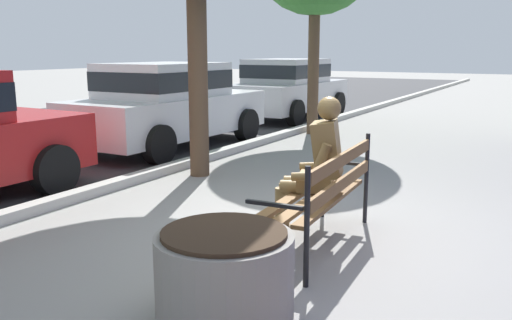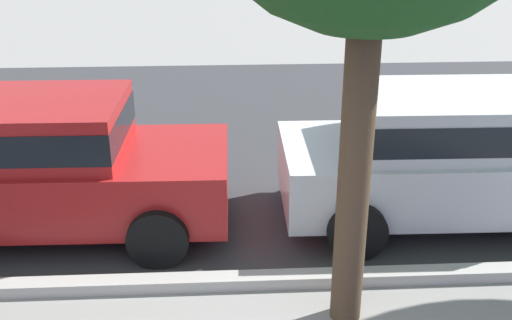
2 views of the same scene
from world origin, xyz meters
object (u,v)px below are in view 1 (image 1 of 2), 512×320
object	(u,v)px
bronze_statue_seated	(312,170)
parked_car_white	(168,102)
park_bench	(324,190)
parked_car_silver	(288,87)
concrete_planter	(225,274)

from	to	relation	value
bronze_statue_seated	parked_car_white	bearing A→B (deg)	53.01
park_bench	parked_car_white	xyz separation A→B (m)	(3.43, 4.51, 0.30)
park_bench	parked_car_silver	distance (m)	9.60
concrete_planter	parked_car_white	bearing A→B (deg)	41.63
park_bench	bronze_statue_seated	xyz separation A→B (m)	(0.19, 0.21, 0.12)
bronze_statue_seated	parked_car_silver	world-z (taller)	parked_car_silver
park_bench	concrete_planter	bearing A→B (deg)	177.32
concrete_planter	bronze_statue_seated	bearing A→B (deg)	4.56
bronze_statue_seated	parked_car_silver	distance (m)	9.32
parked_car_white	bronze_statue_seated	bearing A→B (deg)	-126.99
park_bench	bronze_statue_seated	world-z (taller)	bronze_statue_seated
bronze_statue_seated	parked_car_silver	xyz separation A→B (m)	(8.27, 4.30, 0.17)
parked_car_white	parked_car_silver	bearing A→B (deg)	0.00
park_bench	concrete_planter	size ratio (longest dim) A/B	1.94
parked_car_white	parked_car_silver	size ratio (longest dim) A/B	1.00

